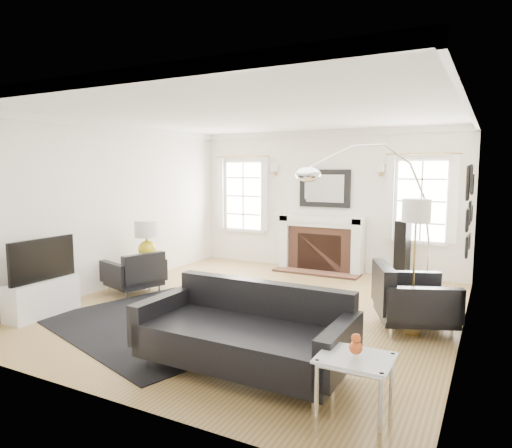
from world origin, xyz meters
The scene contains 25 objects.
floor centered at (0.00, 0.00, 0.00)m, with size 6.00×6.00×0.00m, color olive.
back_wall centered at (0.00, 3.00, 1.40)m, with size 5.50×0.04×2.80m, color white.
front_wall centered at (0.00, -3.00, 1.40)m, with size 5.50×0.04×2.80m, color white.
left_wall centered at (-2.75, 0.00, 1.40)m, with size 0.04×6.00×2.80m, color white.
right_wall centered at (2.75, 0.00, 1.40)m, with size 0.04×6.00×2.80m, color white.
ceiling centered at (0.00, 0.00, 2.80)m, with size 5.50×6.00×0.02m, color white.
crown_molding centered at (0.00, 0.00, 2.74)m, with size 5.50×6.00×0.12m, color white.
fireplace centered at (0.00, 2.79, 0.54)m, with size 1.70×0.69×1.11m.
mantel_mirror centered at (0.00, 2.95, 1.65)m, with size 1.05×0.07×0.75m.
window_left centered at (-1.85, 2.95, 1.46)m, with size 1.24×0.15×1.62m.
window_right centered at (1.85, 2.95, 1.46)m, with size 1.24×0.15×1.62m.
gallery_wall centered at (2.72, 1.30, 1.53)m, with size 0.04×1.73×1.29m.
tv_unit centered at (-2.44, -1.70, 0.33)m, with size 0.35×1.00×1.09m.
area_rug centered at (-0.76, -1.18, 0.01)m, with size 2.81×2.34×0.01m, color black.
sofa centered at (0.90, -1.91, 0.38)m, with size 2.15×1.01×0.70m.
armchair_left centered at (-2.15, -0.18, 0.32)m, with size 0.96×1.03×0.57m.
armchair_right centered at (2.14, 0.11, 0.38)m, with size 1.20×1.27×0.68m.
coffee_table centered at (0.42, -0.96, 0.35)m, with size 0.85×0.85×0.38m.
side_table_left centered at (-2.20, 0.18, 0.41)m, with size 0.47×0.47×0.51m.
nesting_table centered at (2.16, -2.49, 0.49)m, with size 0.55×0.47×0.61m.
gourd_lamp centered at (-2.20, 0.18, 0.89)m, with size 0.40×0.40×0.65m.
orange_vase centered at (2.16, -2.49, 0.70)m, with size 0.10×0.10×0.16m.
arc_floor_lamp centered at (1.48, 0.70, 1.33)m, with size 1.74×1.61×2.47m.
stick_floor_lamp centered at (2.20, -0.03, 1.44)m, with size 0.34×0.34×1.66m.
speaker_tower centered at (1.60, 2.65, 0.55)m, with size 0.22×0.22×1.11m, color black.
Camera 1 is at (3.03, -5.76, 2.01)m, focal length 32.00 mm.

